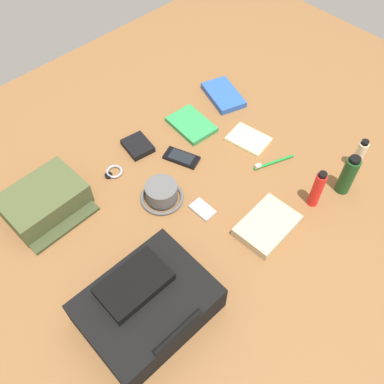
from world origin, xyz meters
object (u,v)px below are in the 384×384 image
at_px(paperback_novel, 223,95).
at_px(notepad, 248,140).
at_px(toiletry_pouch, 45,201).
at_px(sunscreen_spray, 317,189).
at_px(cell_phone, 182,158).
at_px(folded_towel, 267,226).
at_px(shampoo_bottle, 348,175).
at_px(toothbrush, 272,163).
at_px(travel_guidebook, 191,125).
at_px(backpack, 147,304).
at_px(bucket_hat, 162,193).
at_px(media_player, 202,209).
at_px(lotion_bottle, 359,155).
at_px(wallet, 138,146).
at_px(wristwatch, 114,172).

bearing_deg(paperback_novel, notepad, 65.07).
xyz_separation_m(toiletry_pouch, sunscreen_spray, (-0.67, 0.61, 0.04)).
height_order(toiletry_pouch, notepad, toiletry_pouch).
relative_size(cell_phone, folded_towel, 0.72).
relative_size(shampoo_bottle, toothbrush, 1.05).
xyz_separation_m(travel_guidebook, notepad, (-0.10, 0.21, -0.00)).
distance_m(backpack, shampoo_bottle, 0.79).
distance_m(sunscreen_spray, cell_phone, 0.50).
bearing_deg(bucket_hat, paperback_novel, -157.76).
xyz_separation_m(toiletry_pouch, shampoo_bottle, (-0.79, 0.65, 0.04)).
bearing_deg(backpack, toiletry_pouch, -88.67).
bearing_deg(paperback_novel, folded_towel, 56.31).
bearing_deg(notepad, paperback_novel, -124.49).
xyz_separation_m(paperback_novel, toothbrush, (0.14, 0.38, -0.00)).
bearing_deg(toiletry_pouch, folded_towel, 130.03).
distance_m(backpack, media_player, 0.40).
height_order(lotion_bottle, folded_towel, lotion_bottle).
bearing_deg(media_player, bucket_hat, -63.30).
bearing_deg(lotion_bottle, paperback_novel, -83.04).
bearing_deg(cell_phone, shampoo_bottle, 122.18).
xyz_separation_m(bucket_hat, paperback_novel, (-0.53, -0.22, -0.02)).
distance_m(bucket_hat, sunscreen_spray, 0.52).
relative_size(paperback_novel, media_player, 2.59).
distance_m(paperback_novel, folded_towel, 0.66).
distance_m(media_player, wallet, 0.38).
distance_m(bucket_hat, wallet, 0.26).
bearing_deg(media_player, travel_guidebook, -128.27).
bearing_deg(sunscreen_spray, shampoo_bottle, 163.38).
distance_m(shampoo_bottle, wristwatch, 0.82).
bearing_deg(folded_towel, toothbrush, -143.31).
distance_m(shampoo_bottle, paperback_novel, 0.63).
relative_size(sunscreen_spray, paperback_novel, 0.73).
bearing_deg(backpack, wallet, -126.62).
distance_m(sunscreen_spray, wristwatch, 0.72).
xyz_separation_m(cell_phone, folded_towel, (0.00, 0.42, 0.01)).
relative_size(shampoo_bottle, media_player, 1.97).
bearing_deg(shampoo_bottle, toiletry_pouch, -39.12).
bearing_deg(toothbrush, backpack, 9.74).
distance_m(travel_guidebook, media_player, 0.41).
bearing_deg(sunscreen_spray, lotion_bottle, 178.31).
distance_m(cell_phone, wallet, 0.18).
height_order(backpack, notepad, backpack).
xyz_separation_m(shampoo_bottle, media_player, (0.42, -0.28, -0.08)).
relative_size(bucket_hat, cell_phone, 1.05).
relative_size(backpack, toiletry_pouch, 1.33).
relative_size(media_player, wristwatch, 1.19).
relative_size(toiletry_pouch, bucket_hat, 1.79).
bearing_deg(wristwatch, toiletry_pouch, -6.94).
bearing_deg(travel_guidebook, wristwatch, -3.17).
bearing_deg(travel_guidebook, media_player, 51.73).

